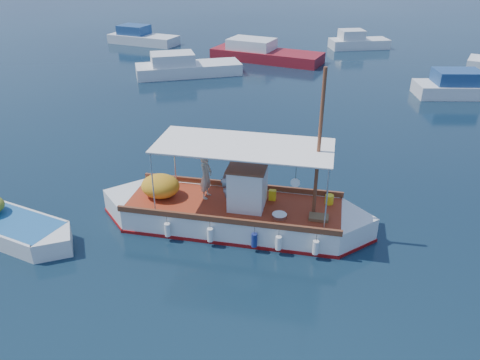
# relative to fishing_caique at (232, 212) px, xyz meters

# --- Properties ---
(ground) EXTENTS (160.00, 160.00, 0.00)m
(ground) POSITION_rel_fishing_caique_xyz_m (0.82, 0.13, -0.51)
(ground) COLOR black
(ground) RESTS_ON ground
(fishing_caique) EXTENTS (9.45, 2.77, 5.77)m
(fishing_caique) POSITION_rel_fishing_caique_xyz_m (0.00, 0.00, 0.00)
(fishing_caique) COLOR white
(fishing_caique) RESTS_ON ground
(dinghy) EXTENTS (5.52, 2.64, 1.40)m
(dinghy) POSITION_rel_fishing_caique_xyz_m (-7.27, -1.92, -0.21)
(dinghy) COLOR white
(dinghy) RESTS_ON ground
(bg_boat_nw) EXTENTS (7.63, 5.25, 1.80)m
(bg_boat_nw) POSITION_rel_fishing_caique_xyz_m (-7.19, 18.46, -0.01)
(bg_boat_nw) COLOR silver
(bg_boat_nw) RESTS_ON ground
(bg_boat_n) EXTENTS (9.15, 4.92, 1.80)m
(bg_boat_n) POSITION_rel_fishing_caique_xyz_m (-2.39, 23.89, -0.01)
(bg_boat_n) COLOR maroon
(bg_boat_n) RESTS_ON ground
(bg_boat_ne) EXTENTS (7.04, 3.31, 1.80)m
(bg_boat_ne) POSITION_rel_fishing_caique_xyz_m (11.32, 16.98, -0.01)
(bg_boat_ne) COLOR silver
(bg_boat_ne) RESTS_ON ground
(bg_boat_far_w) EXTENTS (6.74, 3.63, 1.80)m
(bg_boat_far_w) POSITION_rel_fishing_caique_xyz_m (-14.28, 28.22, -0.01)
(bg_boat_far_w) COLOR silver
(bg_boat_far_w) RESTS_ON ground
(bg_boat_far_n) EXTENTS (5.40, 3.49, 1.80)m
(bg_boat_far_n) POSITION_rel_fishing_caique_xyz_m (5.06, 29.88, -0.01)
(bg_boat_far_n) COLOR silver
(bg_boat_far_n) RESTS_ON ground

